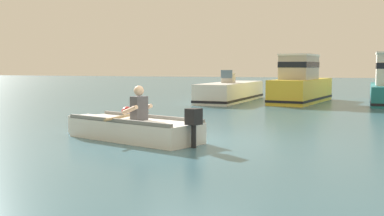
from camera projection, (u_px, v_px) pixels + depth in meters
ground_plane at (194, 142)px, 10.10m from camera, size 120.00×120.00×0.00m
rowboat_with_person at (132, 128)px, 10.37m from camera, size 3.63×2.30×1.19m
moored_boat_white at (231, 92)px, 21.90m from camera, size 1.92×6.16×1.44m
moored_boat_yellow at (301, 84)px, 20.97m from camera, size 2.45×5.42×2.13m
mooring_buoy at (127, 112)px, 14.64m from camera, size 0.36×0.36×0.36m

